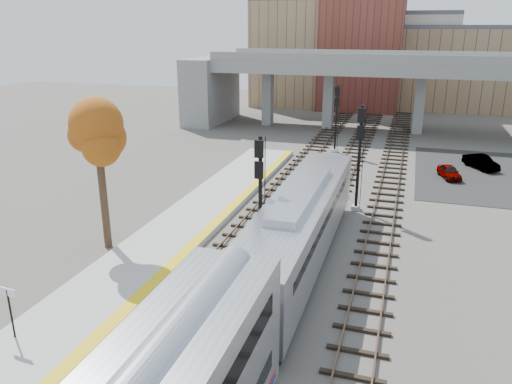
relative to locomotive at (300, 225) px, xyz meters
The scene contains 15 objects.
ground 6.67m from the locomotive, 99.18° to the right, with size 160.00×160.00×0.00m, color #47423D.
platform 10.53m from the locomotive, 143.12° to the right, with size 4.50×60.00×0.35m, color #9E9E99.
yellow_strip 9.07m from the locomotive, 135.73° to the right, with size 0.70×60.00×0.01m, color yellow.
tracks 6.68m from the locomotive, 90.61° to the left, with size 10.70×95.00×0.25m.
overpass 39.17m from the locomotive, 84.23° to the left, with size 54.00×12.00×9.50m.
buildings_far 60.64m from the locomotive, 89.75° to the left, with size 43.00×21.00×20.60m.
parking_lot 25.49m from the locomotive, 59.20° to the left, with size 14.00×18.00×0.04m, color black.
locomotive is the anchor object (origin of this frame).
signal_mast_near 2.54m from the locomotive, 163.42° to the right, with size 0.60×0.64×7.15m.
signal_mast_mid 9.76m from the locomotive, 78.03° to the left, with size 0.60×0.64×7.46m.
signal_mast_far 26.17m from the locomotive, 94.61° to the left, with size 0.60×0.64×6.89m.
station_sign 14.39m from the locomotive, 131.63° to the right, with size 0.90×0.13×2.27m.
tree 12.21m from the locomotive, behind, with size 3.60×3.60×8.99m.
car_a 21.55m from the locomotive, 65.92° to the left, with size 1.31×3.25×1.11m, color #99999E.
car_b 26.42m from the locomotive, 63.71° to the left, with size 1.32×3.79×1.25m, color #99999E.
Camera 1 is at (6.15, -18.37, 12.54)m, focal length 35.00 mm.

